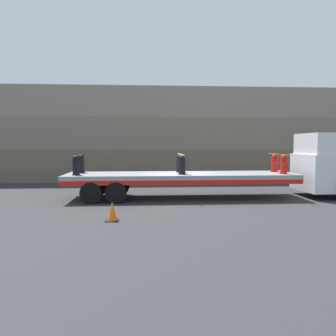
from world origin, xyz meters
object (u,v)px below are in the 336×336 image
object	(u,v)px
fire_hydrant_black_far_1	(180,164)
fire_hydrant_red_near_2	(284,165)
truck_cab	(326,166)
fire_hydrant_red_far_2	(274,163)
fire_hydrant_black_far_0	(81,164)
fire_hydrant_black_near_1	(182,165)
fire_hydrant_black_near_0	(76,165)
flatbed_trailer	(169,178)
traffic_cone	(112,212)

from	to	relation	value
fire_hydrant_black_far_1	fire_hydrant_red_near_2	size ratio (longest dim) A/B	1.00
truck_cab	fire_hydrant_red_far_2	world-z (taller)	truck_cab
fire_hydrant_black_far_0	fire_hydrant_red_far_2	bearing A→B (deg)	0.00
fire_hydrant_black_near_1	fire_hydrant_black_far_1	world-z (taller)	same
fire_hydrant_black_near_1	fire_hydrant_black_near_0	bearing A→B (deg)	180.00
fire_hydrant_red_near_2	fire_hydrant_red_far_2	bearing A→B (deg)	90.00
fire_hydrant_red_near_2	fire_hydrant_red_far_2	distance (m)	1.12
truck_cab	flatbed_trailer	bearing A→B (deg)	180.00
fire_hydrant_black_far_0	fire_hydrant_red_near_2	world-z (taller)	same
flatbed_trailer	traffic_cone	size ratio (longest dim) A/B	16.66
truck_cab	fire_hydrant_red_near_2	world-z (taller)	truck_cab
traffic_cone	fire_hydrant_black_near_1	bearing A→B (deg)	54.25
fire_hydrant_black_far_1	traffic_cone	distance (m)	5.81
fire_hydrant_black_far_0	fire_hydrant_black_far_1	distance (m)	4.72
truck_cab	traffic_cone	xyz separation A→B (m)	(-9.80, -4.39, -1.20)
fire_hydrant_black_far_0	fire_hydrant_red_near_2	size ratio (longest dim) A/B	1.00
fire_hydrant_black_near_1	fire_hydrant_red_far_2	size ratio (longest dim) A/B	1.00
flatbed_trailer	fire_hydrant_black_far_1	distance (m)	1.00
fire_hydrant_black_near_1	fire_hydrant_red_near_2	bearing A→B (deg)	0.00
fire_hydrant_red_near_2	traffic_cone	xyz separation A→B (m)	(-7.47, -3.83, -1.29)
fire_hydrant_red_far_2	traffic_cone	size ratio (longest dim) A/B	1.38
fire_hydrant_black_near_0	truck_cab	bearing A→B (deg)	2.72
fire_hydrant_black_near_1	fire_hydrant_red_near_2	xyz separation A→B (m)	(4.72, 0.00, 0.00)
fire_hydrant_black_far_0	fire_hydrant_red_far_2	world-z (taller)	same
truck_cab	fire_hydrant_black_near_0	size ratio (longest dim) A/B	3.46
fire_hydrant_black_far_0	traffic_cone	world-z (taller)	fire_hydrant_black_far_0
truck_cab	fire_hydrant_black_near_0	world-z (taller)	truck_cab
flatbed_trailer	fire_hydrant_red_near_2	size ratio (longest dim) A/B	12.03
fire_hydrant_red_far_2	fire_hydrant_black_near_0	bearing A→B (deg)	-173.24
fire_hydrant_black_far_0	traffic_cone	size ratio (longest dim) A/B	1.38
fire_hydrant_black_near_0	fire_hydrant_black_near_1	size ratio (longest dim) A/B	1.00
fire_hydrant_black_near_0	fire_hydrant_black_far_0	world-z (taller)	same
flatbed_trailer	fire_hydrant_red_far_2	xyz separation A→B (m)	(5.26, 0.56, 0.63)
fire_hydrant_black_far_0	fire_hydrant_red_near_2	distance (m)	9.50
traffic_cone	fire_hydrant_red_far_2	bearing A→B (deg)	33.51
fire_hydrant_black_far_1	fire_hydrant_red_near_2	world-z (taller)	same
traffic_cone	fire_hydrant_black_far_1	bearing A→B (deg)	60.87
fire_hydrant_black_near_1	truck_cab	bearing A→B (deg)	4.54
fire_hydrant_red_far_2	traffic_cone	bearing A→B (deg)	-146.49
fire_hydrant_black_far_1	fire_hydrant_black_near_0	bearing A→B (deg)	-166.66
flatbed_trailer	fire_hydrant_red_far_2	world-z (taller)	fire_hydrant_red_far_2
truck_cab	flatbed_trailer	xyz separation A→B (m)	(-7.59, 0.00, -0.54)
flatbed_trailer	fire_hydrant_black_near_0	xyz separation A→B (m)	(-4.17, -0.56, 0.63)
fire_hydrant_black_near_0	fire_hydrant_black_far_1	distance (m)	4.85
fire_hydrant_black_far_1	fire_hydrant_red_near_2	distance (m)	4.85
flatbed_trailer	fire_hydrant_red_near_2	world-z (taller)	fire_hydrant_red_near_2
fire_hydrant_black_far_0	fire_hydrant_black_near_1	world-z (taller)	same
flatbed_trailer	fire_hydrant_black_far_1	xyz separation A→B (m)	(0.55, 0.56, 0.63)
fire_hydrant_red_near_2	fire_hydrant_black_far_1	bearing A→B (deg)	166.66
flatbed_trailer	fire_hydrant_black_near_0	world-z (taller)	fire_hydrant_black_near_0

